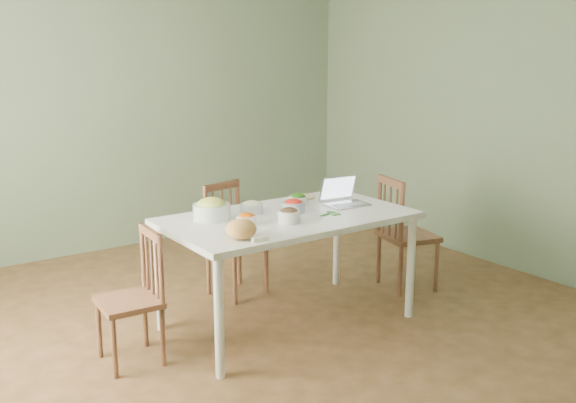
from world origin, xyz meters
TOP-DOWN VIEW (x-y plane):
  - floor at (0.00, 0.00)m, footprint 5.00×5.00m
  - wall_back at (0.00, 2.50)m, footprint 5.00×0.00m
  - wall_right at (2.50, 0.00)m, footprint 0.00×5.00m
  - dining_table at (0.12, -0.04)m, footprint 1.74×0.98m
  - chair_far at (0.12, 0.68)m, footprint 0.47×0.45m
  - chair_left at (-1.05, 0.04)m, footprint 0.39×0.40m
  - chair_right at (1.36, -0.02)m, footprint 0.49×0.51m
  - bread_boule at (-0.45, -0.35)m, footprint 0.20×0.20m
  - butter_stick at (-0.38, -0.47)m, footprint 0.11×0.04m
  - bowl_squash at (-0.37, 0.17)m, footprint 0.28×0.28m
  - bowl_carrot at (-0.24, -0.07)m, footprint 0.16×0.16m
  - bowl_onion at (-0.05, 0.17)m, footprint 0.17×0.17m
  - bowl_mushroom at (0.02, -0.20)m, footprint 0.17×0.17m
  - bowl_redpep at (0.20, 0.00)m, footprint 0.21×0.21m
  - bowl_broccoli at (0.37, 0.17)m, footprint 0.14×0.14m
  - flatbread at (0.53, 0.34)m, footprint 0.24×0.24m
  - basil_bunch at (0.37, -0.19)m, footprint 0.18×0.18m
  - laptop at (0.66, -0.06)m, footprint 0.34×0.31m

SIDE VIEW (x-z plane):
  - floor at x=0.00m, z-range 0.00..0.00m
  - dining_table at x=0.12m, z-range 0.00..0.81m
  - chair_left at x=-1.05m, z-range 0.00..0.86m
  - chair_far at x=0.12m, z-range 0.00..0.91m
  - chair_right at x=1.36m, z-range 0.00..0.95m
  - flatbread at x=0.53m, z-range 0.81..0.83m
  - basil_bunch at x=0.37m, z-range 0.81..0.84m
  - butter_stick at x=-0.38m, z-range 0.81..0.84m
  - bowl_carrot at x=-0.24m, z-range 0.81..0.89m
  - bowl_onion at x=-0.05m, z-range 0.81..0.90m
  - bowl_broccoli at x=0.37m, z-range 0.81..0.90m
  - bowl_redpep at x=0.20m, z-range 0.81..0.91m
  - bowl_mushroom at x=0.02m, z-range 0.81..0.92m
  - bread_boule at x=-0.45m, z-range 0.81..0.94m
  - bowl_squash at x=-0.37m, z-range 0.81..0.96m
  - laptop at x=0.66m, z-range 0.81..1.02m
  - wall_back at x=0.00m, z-range 0.00..2.70m
  - wall_right at x=2.50m, z-range 0.00..2.70m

